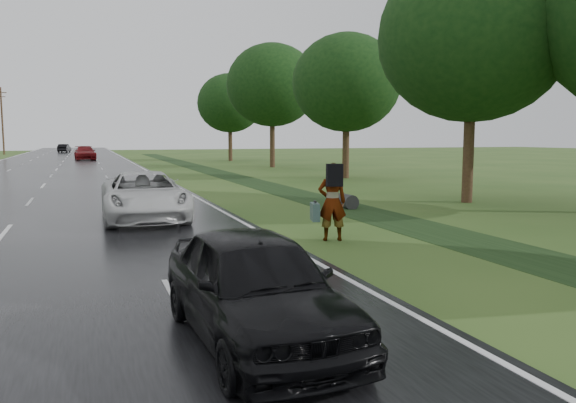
{
  "coord_description": "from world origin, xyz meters",
  "views": [
    {
      "loc": [
        2.19,
        -9.15,
        2.71
      ],
      "look_at": [
        6.32,
        2.24,
        1.3
      ],
      "focal_mm": 35.0,
      "sensor_mm": 36.0,
      "label": 1
    }
  ],
  "objects": [
    {
      "name": "road",
      "position": [
        0.0,
        45.0,
        0.02
      ],
      "size": [
        14.0,
        180.0,
        0.04
      ],
      "primitive_type": "cube",
      "color": "black",
      "rests_on": "ground"
    },
    {
      "name": "edge_stripe_east",
      "position": [
        6.75,
        45.0,
        0.04
      ],
      "size": [
        0.12,
        180.0,
        0.01
      ],
      "primitive_type": "cube",
      "color": "silver",
      "rests_on": "road"
    },
    {
      "name": "center_line",
      "position": [
        0.0,
        45.0,
        0.04
      ],
      "size": [
        0.12,
        180.0,
        0.01
      ],
      "primitive_type": "cube",
      "color": "silver",
      "rests_on": "road"
    },
    {
      "name": "drainage_ditch",
      "position": [
        11.5,
        18.71,
        0.04
      ],
      "size": [
        2.2,
        120.0,
        0.56
      ],
      "color": "black",
      "rests_on": "ground"
    },
    {
      "name": "utility_pole_distant",
      "position": [
        -9.2,
        85.0,
        5.2
      ],
      "size": [
        1.6,
        0.26,
        10.0
      ],
      "color": "#3E2419",
      "rests_on": "ground"
    },
    {
      "name": "tree_east_b",
      "position": [
        17.0,
        10.0,
        6.68
      ],
      "size": [
        7.6,
        7.6,
        10.11
      ],
      "color": "#3E2419",
      "rests_on": "ground"
    },
    {
      "name": "tree_east_c",
      "position": [
        18.2,
        24.0,
        6.14
      ],
      "size": [
        7.0,
        7.0,
        9.29
      ],
      "color": "#3E2419",
      "rests_on": "ground"
    },
    {
      "name": "tree_east_d",
      "position": [
        17.8,
        38.0,
        7.15
      ],
      "size": [
        8.0,
        8.0,
        10.76
      ],
      "color": "#3E2419",
      "rests_on": "ground"
    },
    {
      "name": "tree_east_f",
      "position": [
        17.5,
        52.0,
        6.37
      ],
      "size": [
        7.2,
        7.2,
        9.62
      ],
      "color": "#3E2419",
      "rests_on": "ground"
    },
    {
      "name": "pedestrian",
      "position": [
        8.17,
        4.05,
        1.05
      ],
      "size": [
        0.98,
        0.97,
        2.04
      ],
      "rotation": [
        0.0,
        0.0,
        2.9
      ],
      "color": "#A5998C",
      "rests_on": "ground"
    },
    {
      "name": "white_pickup",
      "position": [
        3.94,
        9.3,
        0.81
      ],
      "size": [
        2.66,
        5.6,
        1.55
      ],
      "primitive_type": "imported",
      "rotation": [
        0.0,
        0.0,
        -0.02
      ],
      "color": "silver",
      "rests_on": "road"
    },
    {
      "name": "dark_sedan",
      "position": [
        4.22,
        -2.3,
        0.78
      ],
      "size": [
        1.93,
        4.39,
        1.47
      ],
      "primitive_type": "imported",
      "rotation": [
        0.0,
        0.0,
        0.05
      ],
      "color": "black",
      "rests_on": "road"
    },
    {
      "name": "far_car_red",
      "position": [
        2.24,
        59.72,
        0.83
      ],
      "size": [
        2.54,
        5.58,
        1.58
      ],
      "primitive_type": "imported",
      "rotation": [
        0.0,
        0.0,
        0.06
      ],
      "color": "maroon",
      "rests_on": "road"
    },
    {
      "name": "far_car_dark",
      "position": [
        -1.0,
        92.7,
        0.74
      ],
      "size": [
        2.09,
        4.42,
        1.4
      ],
      "primitive_type": "imported",
      "rotation": [
        0.0,
        0.0,
        2.99
      ],
      "color": "black",
      "rests_on": "road"
    }
  ]
}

